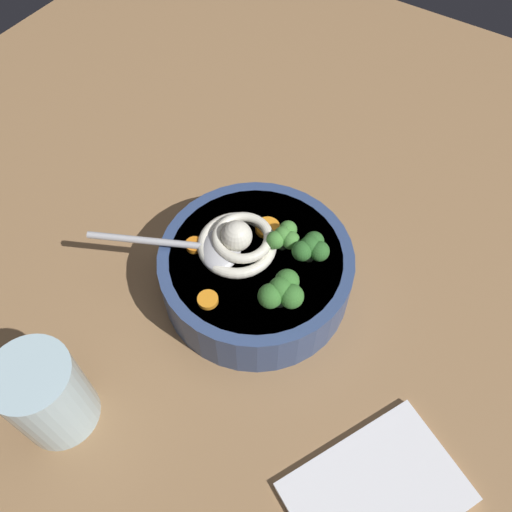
% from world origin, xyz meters
% --- Properties ---
extents(table_slab, '(1.24, 1.24, 0.03)m').
position_xyz_m(table_slab, '(0.00, 0.00, 0.01)').
color(table_slab, '#936D47').
rests_on(table_slab, ground).
extents(soup_bowl, '(0.22, 0.22, 0.06)m').
position_xyz_m(soup_bowl, '(-0.04, -0.03, 0.06)').
color(soup_bowl, '#334775').
rests_on(soup_bowl, table_slab).
extents(noodle_pile, '(0.10, 0.09, 0.04)m').
position_xyz_m(noodle_pile, '(-0.04, -0.01, 0.10)').
color(noodle_pile, silver).
rests_on(noodle_pile, soup_bowl).
extents(soup_spoon, '(0.11, 0.17, 0.02)m').
position_xyz_m(soup_spoon, '(-0.06, 0.02, 0.10)').
color(soup_spoon, '#B7B7BC').
rests_on(soup_spoon, soup_bowl).
extents(broccoli_floret_far, '(0.05, 0.04, 0.04)m').
position_xyz_m(broccoli_floret_far, '(-0.07, -0.08, 0.11)').
color(broccoli_floret_far, '#7A9E60').
rests_on(broccoli_floret_far, soup_bowl).
extents(broccoli_floret_center, '(0.04, 0.03, 0.03)m').
position_xyz_m(broccoli_floret_center, '(-0.01, -0.05, 0.11)').
color(broccoli_floret_center, '#7A9E60').
rests_on(broccoli_floret_center, soup_bowl).
extents(broccoli_floret_left, '(0.04, 0.04, 0.03)m').
position_xyz_m(broccoli_floret_left, '(-0.01, -0.08, 0.11)').
color(broccoli_floret_left, '#7A9E60').
rests_on(broccoli_floret_left, soup_bowl).
extents(carrot_slice_right, '(0.03, 0.03, 0.01)m').
position_xyz_m(carrot_slice_right, '(-0.00, -0.02, 0.09)').
color(carrot_slice_right, orange).
rests_on(carrot_slice_right, soup_bowl).
extents(carrot_slice_extra_b, '(0.02, 0.02, 0.01)m').
position_xyz_m(carrot_slice_extra_b, '(-0.06, 0.04, 0.09)').
color(carrot_slice_extra_b, orange).
rests_on(carrot_slice_extra_b, soup_bowl).
extents(carrot_slice_front, '(0.02, 0.02, 0.01)m').
position_xyz_m(carrot_slice_front, '(-0.11, -0.02, 0.09)').
color(carrot_slice_front, orange).
rests_on(carrot_slice_front, soup_bowl).
extents(drinking_glass, '(0.08, 0.08, 0.11)m').
position_xyz_m(drinking_glass, '(-0.27, 0.05, 0.08)').
color(drinking_glass, silver).
rests_on(drinking_glass, table_slab).
extents(folded_napkin, '(0.19, 0.17, 0.01)m').
position_xyz_m(folded_napkin, '(-0.17, -0.25, 0.03)').
color(folded_napkin, white).
rests_on(folded_napkin, table_slab).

